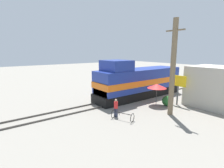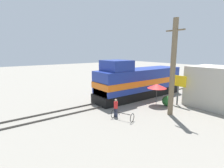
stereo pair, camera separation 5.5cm
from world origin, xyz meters
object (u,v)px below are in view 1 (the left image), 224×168
locomotive (138,82)px  vendor_umbrella (157,86)px  billboard_sign (178,83)px  person_bystander (116,107)px  utility_pole (173,68)px  bicycle (123,116)px

locomotive → vendor_umbrella: (3.55, -0.68, 0.12)m
billboard_sign → person_bystander: bearing=-99.4°
person_bystander → billboard_sign: bearing=80.6°
vendor_umbrella → utility_pole: bearing=-26.0°
vendor_umbrella → bicycle: vendor_umbrella is taller
utility_pole → bicycle: 6.12m
vendor_umbrella → person_bystander: size_ratio=1.43×
locomotive → utility_pole: utility_pole is taller
utility_pole → person_bystander: (-2.58, -4.37, -3.45)m
billboard_sign → bicycle: bearing=-92.3°
billboard_sign → utility_pole: bearing=-67.2°
person_bystander → locomotive: bearing=119.8°
vendor_umbrella → locomotive: bearing=169.2°
vendor_umbrella → person_bystander: vendor_umbrella is taller
locomotive → person_bystander: (3.64, -6.35, -1.10)m
locomotive → bicycle: locomotive is taller
bicycle → vendor_umbrella: bearing=168.3°
locomotive → vendor_umbrella: bearing=-10.8°
locomotive → utility_pole: 6.94m
billboard_sign → person_bystander: 7.79m
vendor_umbrella → bicycle: bearing=-79.8°
utility_pole → billboard_sign: size_ratio=2.65×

